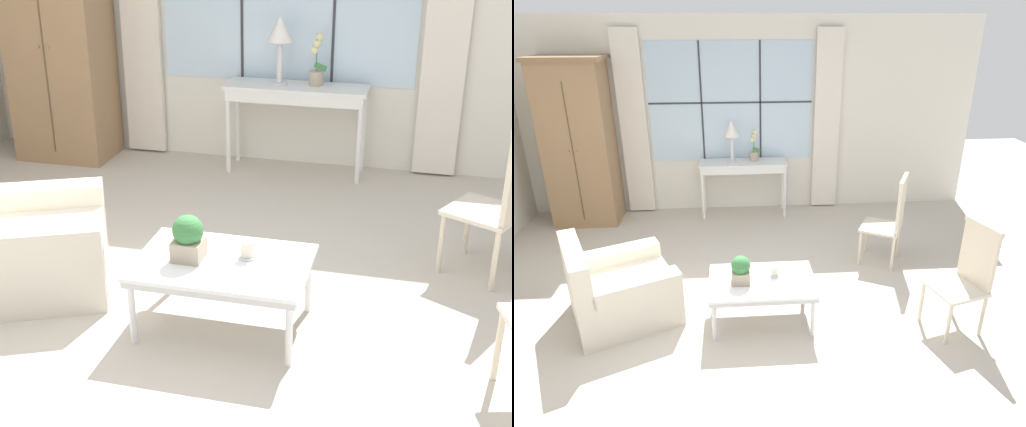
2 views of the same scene
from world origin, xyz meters
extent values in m
plane|color=#BCB2A3|center=(0.00, 0.00, 0.00)|extent=(14.00, 14.00, 0.00)
cube|color=silver|center=(0.00, 3.03, 1.40)|extent=(7.20, 0.06, 2.80)
cube|color=silver|center=(0.00, 3.00, 1.62)|extent=(2.34, 0.01, 1.68)
cube|color=#2D2D33|center=(-0.42, 2.99, 1.62)|extent=(0.02, 0.02, 1.68)
cube|color=#2D2D33|center=(0.42, 2.99, 1.62)|extent=(0.02, 0.02, 1.68)
cube|color=#2D2D33|center=(0.00, 2.99, 1.62)|extent=(2.34, 0.02, 0.02)
cube|color=silver|center=(-1.40, 2.95, 1.33)|extent=(0.38, 0.06, 2.61)
cube|color=silver|center=(1.40, 2.95, 1.33)|extent=(0.38, 0.06, 2.61)
cube|color=#93704C|center=(-2.10, 2.65, 1.12)|extent=(0.87, 0.59, 2.23)
cube|color=olive|center=(-2.10, 2.65, 2.26)|extent=(0.95, 0.65, 0.06)
cube|color=brown|center=(-2.10, 2.35, 1.07)|extent=(0.01, 0.01, 1.88)
sphere|color=#997F4C|center=(-2.15, 2.35, 1.12)|extent=(0.03, 0.03, 0.03)
sphere|color=#997F4C|center=(-2.05, 2.35, 1.12)|extent=(0.03, 0.03, 0.03)
cube|color=white|center=(0.15, 2.74, 0.80)|extent=(1.27, 0.41, 0.03)
cube|color=white|center=(0.15, 2.74, 0.73)|extent=(1.22, 0.39, 0.10)
cylinder|color=white|center=(-0.45, 2.57, 0.39)|extent=(0.04, 0.04, 0.78)
cylinder|color=white|center=(0.74, 2.57, 0.39)|extent=(0.04, 0.04, 0.78)
cylinder|color=white|center=(-0.45, 2.90, 0.39)|extent=(0.04, 0.04, 0.78)
cylinder|color=white|center=(0.74, 2.90, 0.39)|extent=(0.04, 0.04, 0.78)
cylinder|color=silver|center=(-0.01, 2.72, 0.82)|extent=(0.15, 0.15, 0.02)
cylinder|color=silver|center=(-0.01, 2.72, 1.01)|extent=(0.05, 0.05, 0.36)
cone|color=white|center=(-0.01, 2.72, 1.30)|extent=(0.22, 0.22, 0.22)
cylinder|color=tan|center=(0.31, 2.79, 0.87)|extent=(0.13, 0.13, 0.13)
cylinder|color=#38753D|center=(0.31, 2.79, 1.10)|extent=(0.01, 0.01, 0.33)
cube|color=#38753D|center=(0.35, 2.79, 0.98)|extent=(0.12, 0.02, 0.08)
sphere|color=beige|center=(0.29, 2.80, 1.12)|extent=(0.07, 0.07, 0.07)
sphere|color=beige|center=(0.31, 2.80, 1.18)|extent=(0.07, 0.07, 0.07)
sphere|color=beige|center=(0.33, 2.80, 1.24)|extent=(0.07, 0.07, 0.07)
cube|color=beige|center=(-1.10, 0.23, 0.21)|extent=(1.22, 1.21, 0.42)
cube|color=beige|center=(-1.45, 0.07, 0.62)|extent=(0.52, 0.89, 0.41)
cube|color=beige|center=(-1.24, 0.55, 0.28)|extent=(0.93, 0.57, 0.56)
cube|color=beige|center=(-0.95, -0.09, 0.28)|extent=(0.93, 0.57, 0.56)
cube|color=beige|center=(1.73, 1.12, 0.45)|extent=(0.60, 0.60, 0.03)
cube|color=beige|center=(1.91, 1.02, 0.75)|extent=(0.22, 0.37, 0.59)
cube|color=beige|center=(1.91, 1.02, 1.07)|extent=(0.24, 0.40, 0.05)
cylinder|color=beige|center=(1.48, 1.04, 0.22)|extent=(0.04, 0.04, 0.43)
cylinder|color=beige|center=(1.66, 1.37, 0.22)|extent=(0.04, 0.04, 0.43)
cylinder|color=beige|center=(1.81, 0.86, 0.22)|extent=(0.04, 0.04, 0.43)
cylinder|color=beige|center=(1.99, 1.20, 0.22)|extent=(0.04, 0.04, 0.43)
cube|color=beige|center=(2.01, -0.24, 0.44)|extent=(0.54, 0.54, 0.03)
cube|color=beige|center=(2.21, -0.18, 0.73)|extent=(0.14, 0.40, 0.56)
cube|color=beige|center=(2.21, -0.18, 1.03)|extent=(0.15, 0.43, 0.05)
cylinder|color=beige|center=(1.88, -0.47, 0.21)|extent=(0.04, 0.04, 0.42)
cylinder|color=beige|center=(1.78, -0.10, 0.21)|extent=(0.04, 0.04, 0.42)
cylinder|color=beige|center=(2.25, -0.37, 0.21)|extent=(0.04, 0.04, 0.42)
cylinder|color=beige|center=(2.15, 0.00, 0.21)|extent=(0.04, 0.04, 0.42)
cube|color=silver|center=(0.25, 0.04, 0.43)|extent=(1.00, 0.68, 0.03)
cube|color=beige|center=(0.25, 0.04, 0.39)|extent=(0.98, 0.67, 0.04)
cylinder|color=silver|center=(-0.20, -0.25, 0.21)|extent=(0.04, 0.04, 0.41)
cylinder|color=silver|center=(0.70, -0.25, 0.21)|extent=(0.04, 0.04, 0.41)
cylinder|color=silver|center=(-0.20, 0.33, 0.21)|extent=(0.04, 0.04, 0.41)
cylinder|color=silver|center=(0.70, 0.33, 0.21)|extent=(0.04, 0.04, 0.41)
cube|color=tan|center=(0.05, 0.02, 0.50)|extent=(0.17, 0.17, 0.12)
sphere|color=#38753D|center=(0.05, 0.02, 0.62)|extent=(0.18, 0.18, 0.18)
cylinder|color=silver|center=(0.38, 0.11, 0.45)|extent=(0.10, 0.10, 0.01)
cylinder|color=beige|center=(0.38, 0.11, 0.50)|extent=(0.07, 0.07, 0.09)
cylinder|color=black|center=(0.38, 0.11, 0.55)|extent=(0.00, 0.00, 0.01)
camera|label=1|loc=(1.31, -3.42, 2.34)|focal=50.00mm
camera|label=2|loc=(0.03, -3.68, 2.70)|focal=32.00mm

